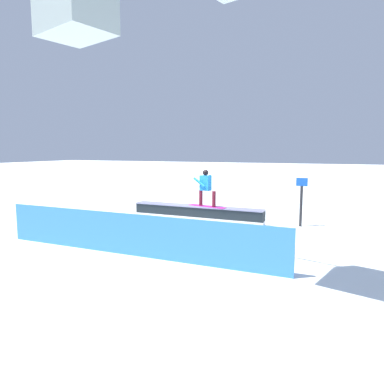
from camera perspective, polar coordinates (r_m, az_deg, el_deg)
ground_plane at (r=13.52m, az=0.82°, el=-4.91°), size 120.00×120.00×0.00m
grind_box at (r=13.47m, az=0.82°, el=-3.72°), size 5.25×0.60×0.63m
snowboarder at (r=13.18m, az=2.31°, el=0.87°), size 1.60×0.64×1.41m
safety_fence at (r=9.34m, az=-10.07°, el=-6.94°), size 8.39×0.17×1.12m
trail_marker at (r=13.15m, az=17.58°, el=-1.33°), size 0.40×0.10×1.78m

